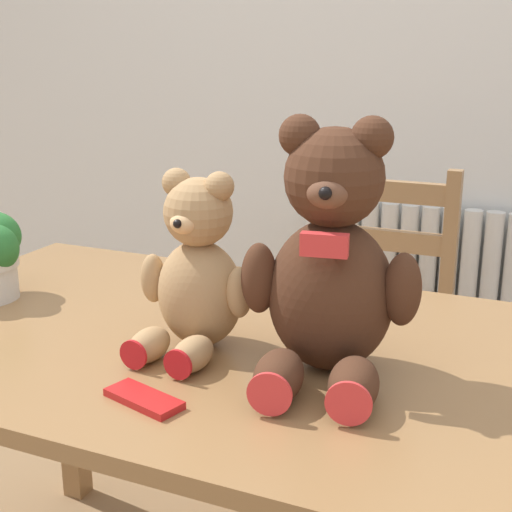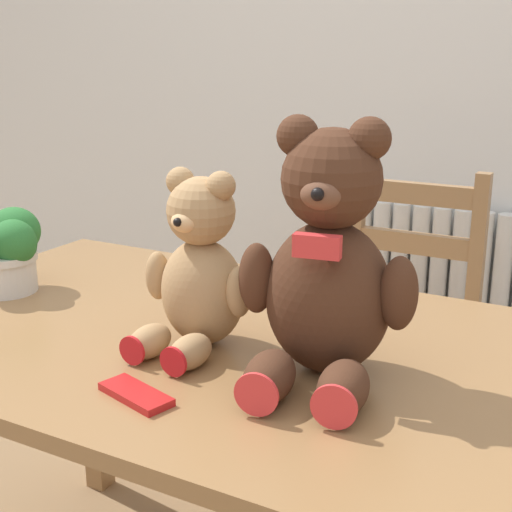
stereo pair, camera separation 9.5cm
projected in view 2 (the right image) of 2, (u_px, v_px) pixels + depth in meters
wall_back at (453, 35)px, 2.22m from camera, size 8.00×0.04×2.60m
radiator at (444, 329)px, 2.40m from camera, size 0.81×0.10×0.76m
dining_table at (256, 390)px, 1.31m from camera, size 1.56×0.83×0.75m
wooden_chair_behind at (393, 346)px, 1.99m from camera, size 0.39×0.45×0.94m
teddy_bear_left at (199, 272)px, 1.25m from camera, size 0.22×0.22×0.32m
teddy_bear_right at (327, 269)px, 1.12m from camera, size 0.29×0.31×0.42m
potted_plant at (2, 249)px, 1.55m from camera, size 0.20×0.18×0.18m
chocolate_bar at (136, 394)px, 1.09m from camera, size 0.14×0.08×0.01m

